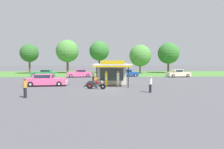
# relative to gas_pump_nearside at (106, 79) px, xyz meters

# --- Properties ---
(ground_plane) EXTENTS (300.00, 300.00, 0.00)m
(ground_plane) POSITION_rel_gas_pump_nearside_xyz_m (-0.18, -2.25, -0.93)
(ground_plane) COLOR #4C4C51
(grass_verge_strip) EXTENTS (120.00, 24.00, 0.01)m
(grass_verge_strip) POSITION_rel_gas_pump_nearside_xyz_m (-0.18, 27.75, -0.92)
(grass_verge_strip) COLOR #477A33
(grass_verge_strip) RESTS_ON ground
(service_station_kiosk) EXTENTS (4.75, 7.15, 3.31)m
(service_station_kiosk) POSITION_rel_gas_pump_nearside_xyz_m (0.76, 2.97, 0.75)
(service_station_kiosk) COLOR beige
(service_station_kiosk) RESTS_ON ground
(gas_pump_nearside) EXTENTS (0.44, 0.44, 2.02)m
(gas_pump_nearside) POSITION_rel_gas_pump_nearside_xyz_m (0.00, 0.00, 0.00)
(gas_pump_nearside) COLOR slate
(gas_pump_nearside) RESTS_ON ground
(gas_pump_offside) EXTENTS (0.44, 0.44, 2.01)m
(gas_pump_offside) POSITION_rel_gas_pump_nearside_xyz_m (1.53, -0.00, -0.01)
(gas_pump_offside) COLOR slate
(gas_pump_offside) RESTS_ON ground
(motorcycle_with_rider) EXTENTS (2.18, 0.80, 1.58)m
(motorcycle_with_rider) POSITION_rel_gas_pump_nearside_xyz_m (-1.19, -2.68, -0.27)
(motorcycle_with_rider) COLOR black
(motorcycle_with_rider) RESTS_ON ground
(featured_classic_sedan) EXTENTS (5.48, 2.38, 1.55)m
(featured_classic_sedan) POSITION_rel_gas_pump_nearside_xyz_m (-7.92, 0.60, -0.21)
(featured_classic_sedan) COLOR #E55993
(featured_classic_sedan) RESTS_ON ground
(parked_car_back_row_centre_right) EXTENTS (5.09, 2.38, 1.59)m
(parked_car_back_row_centre_right) POSITION_rel_gas_pump_nearside_xyz_m (15.06, 14.69, -0.22)
(parked_car_back_row_centre_right) COLOR beige
(parked_car_back_row_centre_right) RESTS_ON ground
(parked_car_back_row_far_left) EXTENTS (5.42, 2.65, 1.63)m
(parked_car_back_row_far_left) POSITION_rel_gas_pump_nearside_xyz_m (-5.52, 14.98, -0.19)
(parked_car_back_row_far_left) COLOR #E55993
(parked_car_back_row_far_left) RESTS_ON ground
(parked_car_back_row_right) EXTENTS (5.06, 2.46, 1.52)m
(parked_car_back_row_right) POSITION_rel_gas_pump_nearside_xyz_m (4.55, 16.66, -0.23)
(parked_car_back_row_right) COLOR #19479E
(parked_car_back_row_right) RESTS_ON ground
(parked_car_back_row_left) EXTENTS (5.52, 1.95, 1.44)m
(parked_car_back_row_left) POSITION_rel_gas_pump_nearside_xyz_m (-13.73, 18.02, -0.26)
(parked_car_back_row_left) COLOR #2D844C
(parked_car_back_row_left) RESTS_ON ground
(bystander_strolling_foreground) EXTENTS (0.37, 0.37, 1.67)m
(bystander_strolling_foreground) POSITION_rel_gas_pump_nearside_xyz_m (4.52, -5.29, -0.03)
(bystander_strolling_foreground) COLOR black
(bystander_strolling_foreground) RESTS_ON ground
(bystander_chatting_near_pumps) EXTENTS (0.34, 0.34, 1.57)m
(bystander_chatting_near_pumps) POSITION_rel_gas_pump_nearside_xyz_m (-2.12, 6.13, -0.09)
(bystander_chatting_near_pumps) COLOR #2D3351
(bystander_chatting_near_pumps) RESTS_ON ground
(bystander_admiring_sedan) EXTENTS (0.34, 0.34, 1.75)m
(bystander_admiring_sedan) POSITION_rel_gas_pump_nearside_xyz_m (-7.06, -7.84, 0.00)
(bystander_admiring_sedan) COLOR black
(bystander_admiring_sedan) RESTS_ON ground
(tree_oak_distant_spare) EXTENTS (6.31, 6.31, 9.38)m
(tree_oak_distant_spare) POSITION_rel_gas_pump_nearside_xyz_m (-10.92, 29.58, 5.27)
(tree_oak_distant_spare) COLOR brown
(tree_oak_distant_spare) RESTS_ON ground
(tree_oak_far_right) EXTENTS (5.76, 5.76, 9.26)m
(tree_oak_far_right) POSITION_rel_gas_pump_nearside_xyz_m (-2.21, 31.70, 5.33)
(tree_oak_far_right) COLOR brown
(tree_oak_far_right) RESTS_ON ground
(tree_oak_right) EXTENTS (4.89, 4.89, 8.01)m
(tree_oak_right) POSITION_rel_gas_pump_nearside_xyz_m (-20.90, 28.13, 4.51)
(tree_oak_right) COLOR brown
(tree_oak_right) RESTS_ON ground
(tree_oak_centre) EXTENTS (6.09, 6.09, 8.71)m
(tree_oak_centre) POSITION_rel_gas_pump_nearside_xyz_m (17.92, 29.89, 4.72)
(tree_oak_centre) COLOR brown
(tree_oak_centre) RESTS_ON ground
(tree_oak_far_left) EXTENTS (6.06, 6.06, 7.96)m
(tree_oak_far_left) POSITION_rel_gas_pump_nearside_xyz_m (9.61, 28.44, 3.91)
(tree_oak_far_left) COLOR brown
(tree_oak_far_left) RESTS_ON ground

